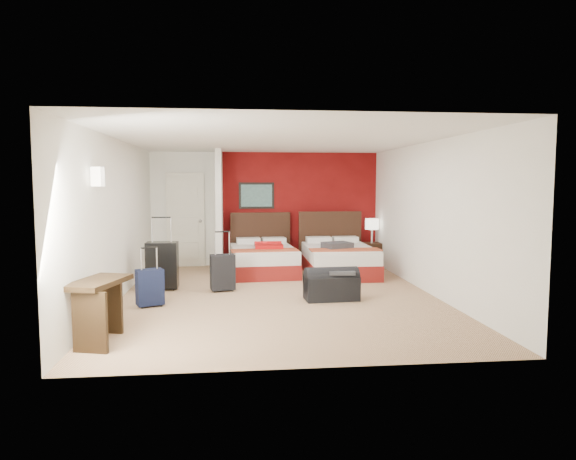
{
  "coord_description": "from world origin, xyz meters",
  "views": [
    {
      "loc": [
        -0.7,
        -8.08,
        1.82
      ],
      "look_at": [
        0.24,
        0.8,
        1.0
      ],
      "focal_mm": 31.84,
      "sensor_mm": 36.0,
      "label": 1
    }
  ],
  "objects": [
    {
      "name": "red_accent_panel",
      "position": [
        0.75,
        3.23,
        1.25
      ],
      "size": [
        3.5,
        0.04,
        2.5
      ],
      "primitive_type": "cube",
      "color": "maroon",
      "rests_on": "ground"
    },
    {
      "name": "duffel_bag",
      "position": [
        0.8,
        -0.33,
        0.21
      ],
      "size": [
        0.85,
        0.48,
        0.42
      ],
      "primitive_type": "cube",
      "rotation": [
        0.0,
        0.0,
        0.05
      ],
      "color": "black",
      "rests_on": "ground"
    },
    {
      "name": "nightstand",
      "position": [
        2.3,
        2.79,
        0.26
      ],
      "size": [
        0.37,
        0.37,
        0.52
      ],
      "primitive_type": "cube",
      "rotation": [
        0.0,
        0.0,
        -0.01
      ],
      "color": "black",
      "rests_on": "ground"
    },
    {
      "name": "room_walls",
      "position": [
        -1.4,
        1.42,
        1.26
      ],
      "size": [
        5.02,
        6.52,
        2.5
      ],
      "color": "white",
      "rests_on": "ground"
    },
    {
      "name": "table_lamp",
      "position": [
        2.3,
        2.79,
        0.78
      ],
      "size": [
        0.38,
        0.38,
        0.53
      ],
      "primitive_type": "cylinder",
      "rotation": [
        0.0,
        0.0,
        -0.37
      ],
      "color": "beige",
      "rests_on": "nightstand"
    },
    {
      "name": "jacket_bundle",
      "position": [
        1.28,
        1.56,
        0.62
      ],
      "size": [
        0.62,
        0.56,
        0.12
      ],
      "primitive_type": "cube",
      "rotation": [
        0.0,
        0.0,
        0.35
      ],
      "color": "#3C3D41",
      "rests_on": "bed_right"
    },
    {
      "name": "desk",
      "position": [
        -2.25,
        -2.17,
        0.36
      ],
      "size": [
        0.66,
        0.96,
        0.73
      ],
      "primitive_type": "cube",
      "rotation": [
        0.0,
        0.0,
        -0.27
      ],
      "color": "black",
      "rests_on": "ground"
    },
    {
      "name": "ground",
      "position": [
        0.0,
        0.0,
        0.0
      ],
      "size": [
        6.5,
        6.5,
        0.0
      ],
      "primitive_type": "plane",
      "color": "tan",
      "rests_on": "ground"
    },
    {
      "name": "bed_left",
      "position": [
        -0.13,
        2.11,
        0.27
      ],
      "size": [
        1.37,
        1.86,
        0.53
      ],
      "primitive_type": "cube",
      "rotation": [
        0.0,
        0.0,
        0.07
      ],
      "color": "white",
      "rests_on": "ground"
    },
    {
      "name": "bed_right",
      "position": [
        1.38,
        1.86,
        0.28
      ],
      "size": [
        1.32,
        1.88,
        0.56
      ],
      "primitive_type": "cube",
      "rotation": [
        0.0,
        0.0,
        -0.01
      ],
      "color": "silver",
      "rests_on": "ground"
    },
    {
      "name": "suitcase_navy",
      "position": [
        -1.95,
        -0.49,
        0.26
      ],
      "size": [
        0.44,
        0.36,
        0.53
      ],
      "primitive_type": "cube",
      "rotation": [
        0.0,
        0.0,
        0.41
      ],
      "color": "black",
      "rests_on": "ground"
    },
    {
      "name": "suitcase_black",
      "position": [
        -1.93,
        0.75,
        0.39
      ],
      "size": [
        0.53,
        0.33,
        0.79
      ],
      "primitive_type": "cube",
      "rotation": [
        0.0,
        0.0,
        -0.01
      ],
      "color": "black",
      "rests_on": "ground"
    },
    {
      "name": "entry_door",
      "position": [
        -1.75,
        3.2,
        1.02
      ],
      "size": [
        0.82,
        0.06,
        2.05
      ],
      "primitive_type": "cube",
      "color": "silver",
      "rests_on": "ground"
    },
    {
      "name": "red_suitcase_open",
      "position": [
        -0.03,
        2.01,
        0.58
      ],
      "size": [
        0.55,
        0.75,
        0.09
      ],
      "primitive_type": "cube",
      "rotation": [
        0.0,
        0.0,
        -0.01
      ],
      "color": "#B70F10",
      "rests_on": "bed_left"
    },
    {
      "name": "jacket_draped",
      "position": [
        0.95,
        -0.38,
        0.44
      ],
      "size": [
        0.44,
        0.38,
        0.05
      ],
      "primitive_type": "cube",
      "rotation": [
        0.0,
        0.0,
        -0.12
      ],
      "color": "#35363A",
      "rests_on": "duffel_bag"
    },
    {
      "name": "partition_wall",
      "position": [
        -1.0,
        2.61,
        1.25
      ],
      "size": [
        0.12,
        1.2,
        2.5
      ],
      "primitive_type": "cube",
      "color": "silver",
      "rests_on": "ground"
    },
    {
      "name": "suitcase_charcoal",
      "position": [
        -0.9,
        0.5,
        0.3
      ],
      "size": [
        0.44,
        0.32,
        0.59
      ],
      "primitive_type": "cube",
      "rotation": [
        0.0,
        0.0,
        0.19
      ],
      "color": "black",
      "rests_on": "ground"
    }
  ]
}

